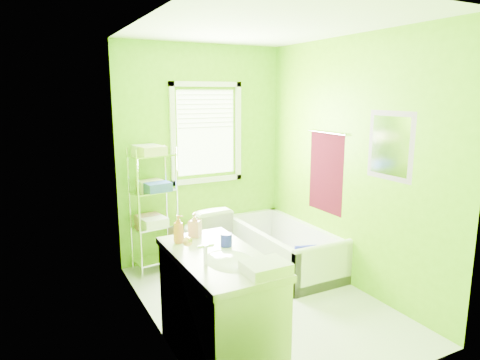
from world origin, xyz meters
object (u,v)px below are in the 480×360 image
wire_shelf_unit (153,196)px  toilet (203,236)px  vanity (219,306)px  bathtub (284,253)px

wire_shelf_unit → toilet: bearing=-17.7°
vanity → wire_shelf_unit: bearing=87.8°
toilet → wire_shelf_unit: bearing=-20.2°
bathtub → toilet: 0.99m
wire_shelf_unit → vanity: bearing=-92.2°
bathtub → vanity: (-1.45, -1.31, 0.30)m
vanity → wire_shelf_unit: wire_shelf_unit is taller
toilet → wire_shelf_unit: (-0.52, 0.17, 0.50)m
bathtub → toilet: (-0.86, 0.44, 0.22)m
bathtub → wire_shelf_unit: 1.67m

